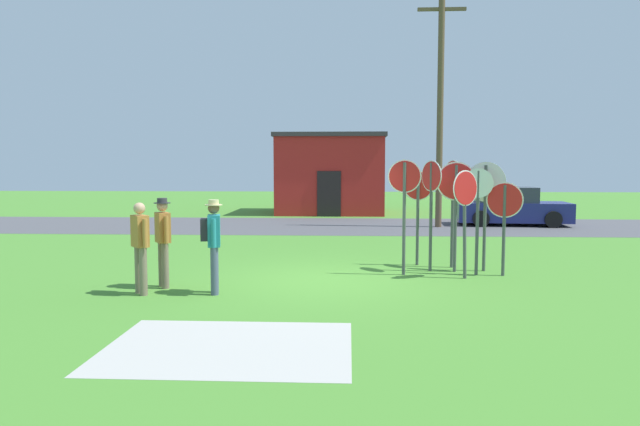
{
  "coord_description": "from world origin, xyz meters",
  "views": [
    {
      "loc": [
        0.49,
        -11.69,
        2.36
      ],
      "look_at": [
        -0.15,
        1.09,
        1.3
      ],
      "focal_mm": 32.29,
      "sensor_mm": 36.0,
      "label": 1
    }
  ],
  "objects_px": {
    "person_holding_notes": "(140,243)",
    "stop_sign_rear_right": "(465,205)",
    "parked_car_on_street": "(510,208)",
    "stop_sign_leaning_left": "(478,204)",
    "utility_pole": "(440,107)",
    "stop_sign_far_back": "(456,196)",
    "stop_sign_tallest": "(431,197)",
    "stop_sign_low_front": "(418,202)",
    "stop_sign_center_cluster": "(404,197)",
    "stop_sign_nearest": "(504,212)",
    "stop_sign_rear_left": "(485,196)",
    "stop_sign_leaning_right": "(453,196)",
    "person_on_left": "(163,237)",
    "person_with_sunhat": "(213,239)"
  },
  "relations": [
    {
      "from": "parked_car_on_street",
      "to": "stop_sign_leaning_left",
      "type": "xyz_separation_m",
      "value": [
        -3.62,
        -10.56,
        0.84
      ]
    },
    {
      "from": "parked_car_on_street",
      "to": "stop_sign_center_cluster",
      "type": "bearing_deg",
      "value": -115.98
    },
    {
      "from": "parked_car_on_street",
      "to": "stop_sign_far_back",
      "type": "height_order",
      "value": "stop_sign_far_back"
    },
    {
      "from": "parked_car_on_street",
      "to": "stop_sign_rear_left",
      "type": "height_order",
      "value": "stop_sign_rear_left"
    },
    {
      "from": "stop_sign_tallest",
      "to": "stop_sign_rear_left",
      "type": "relative_size",
      "value": 1.01
    },
    {
      "from": "utility_pole",
      "to": "stop_sign_far_back",
      "type": "distance_m",
      "value": 9.88
    },
    {
      "from": "person_with_sunhat",
      "to": "stop_sign_low_front",
      "type": "bearing_deg",
      "value": 38.15
    },
    {
      "from": "stop_sign_low_front",
      "to": "stop_sign_leaning_left",
      "type": "distance_m",
      "value": 1.59
    },
    {
      "from": "utility_pole",
      "to": "stop_sign_leaning_left",
      "type": "distance_m",
      "value": 10.19
    },
    {
      "from": "stop_sign_center_cluster",
      "to": "stop_sign_far_back",
      "type": "relative_size",
      "value": 1.02
    },
    {
      "from": "utility_pole",
      "to": "stop_sign_rear_left",
      "type": "relative_size",
      "value": 3.59
    },
    {
      "from": "utility_pole",
      "to": "stop_sign_far_back",
      "type": "relative_size",
      "value": 3.59
    },
    {
      "from": "stop_sign_nearest",
      "to": "person_with_sunhat",
      "type": "distance_m",
      "value": 6.15
    },
    {
      "from": "stop_sign_low_front",
      "to": "stop_sign_rear_right",
      "type": "height_order",
      "value": "stop_sign_rear_right"
    },
    {
      "from": "stop_sign_rear_left",
      "to": "stop_sign_leaning_right",
      "type": "height_order",
      "value": "stop_sign_leaning_right"
    },
    {
      "from": "utility_pole",
      "to": "stop_sign_nearest",
      "type": "bearing_deg",
      "value": -90.74
    },
    {
      "from": "stop_sign_leaning_right",
      "to": "person_on_left",
      "type": "relative_size",
      "value": 1.43
    },
    {
      "from": "stop_sign_far_back",
      "to": "stop_sign_rear_left",
      "type": "bearing_deg",
      "value": 11.15
    },
    {
      "from": "stop_sign_center_cluster",
      "to": "stop_sign_leaning_right",
      "type": "height_order",
      "value": "stop_sign_center_cluster"
    },
    {
      "from": "parked_car_on_street",
      "to": "person_on_left",
      "type": "height_order",
      "value": "person_on_left"
    },
    {
      "from": "utility_pole",
      "to": "stop_sign_low_front",
      "type": "bearing_deg",
      "value": -101.91
    },
    {
      "from": "stop_sign_nearest",
      "to": "utility_pole",
      "type": "bearing_deg",
      "value": 89.26
    },
    {
      "from": "stop_sign_tallest",
      "to": "stop_sign_far_back",
      "type": "bearing_deg",
      "value": -5.31
    },
    {
      "from": "stop_sign_rear_left",
      "to": "person_on_left",
      "type": "bearing_deg",
      "value": -162.54
    },
    {
      "from": "stop_sign_rear_left",
      "to": "stop_sign_far_back",
      "type": "bearing_deg",
      "value": -168.85
    },
    {
      "from": "person_holding_notes",
      "to": "stop_sign_rear_right",
      "type": "bearing_deg",
      "value": 16.39
    },
    {
      "from": "parked_car_on_street",
      "to": "stop_sign_tallest",
      "type": "distance_m",
      "value": 11.21
    },
    {
      "from": "person_with_sunhat",
      "to": "person_holding_notes",
      "type": "distance_m",
      "value": 1.32
    },
    {
      "from": "stop_sign_tallest",
      "to": "person_holding_notes",
      "type": "distance_m",
      "value": 6.24
    },
    {
      "from": "stop_sign_rear_left",
      "to": "stop_sign_low_front",
      "type": "bearing_deg",
      "value": 154.97
    },
    {
      "from": "utility_pole",
      "to": "stop_sign_rear_right",
      "type": "xyz_separation_m",
      "value": [
        -1.02,
        -10.12,
        -3.02
      ]
    },
    {
      "from": "stop_sign_low_front",
      "to": "stop_sign_center_cluster",
      "type": "distance_m",
      "value": 1.31
    },
    {
      "from": "parked_car_on_street",
      "to": "stop_sign_nearest",
      "type": "height_order",
      "value": "stop_sign_nearest"
    },
    {
      "from": "stop_sign_leaning_left",
      "to": "utility_pole",
      "type": "bearing_deg",
      "value": 86.06
    },
    {
      "from": "stop_sign_rear_left",
      "to": "stop_sign_rear_right",
      "type": "relative_size",
      "value": 1.08
    },
    {
      "from": "utility_pole",
      "to": "person_on_left",
      "type": "bearing_deg",
      "value": -121.76
    },
    {
      "from": "stop_sign_nearest",
      "to": "person_holding_notes",
      "type": "relative_size",
      "value": 1.19
    },
    {
      "from": "stop_sign_tallest",
      "to": "stop_sign_low_front",
      "type": "bearing_deg",
      "value": 105.14
    },
    {
      "from": "person_on_left",
      "to": "person_holding_notes",
      "type": "bearing_deg",
      "value": -109.83
    },
    {
      "from": "utility_pole",
      "to": "stop_sign_leaning_right",
      "type": "height_order",
      "value": "utility_pole"
    },
    {
      "from": "utility_pole",
      "to": "stop_sign_tallest",
      "type": "distance_m",
      "value": 9.91
    },
    {
      "from": "person_on_left",
      "to": "stop_sign_nearest",
      "type": "bearing_deg",
      "value": 12.52
    },
    {
      "from": "person_on_left",
      "to": "stop_sign_low_front",
      "type": "bearing_deg",
      "value": 27.74
    },
    {
      "from": "stop_sign_rear_left",
      "to": "stop_sign_leaning_left",
      "type": "bearing_deg",
      "value": -120.33
    },
    {
      "from": "stop_sign_tallest",
      "to": "stop_sign_center_cluster",
      "type": "relative_size",
      "value": 1.0
    },
    {
      "from": "stop_sign_rear_left",
      "to": "stop_sign_center_cluster",
      "type": "height_order",
      "value": "stop_sign_center_cluster"
    },
    {
      "from": "stop_sign_low_front",
      "to": "person_holding_notes",
      "type": "xyz_separation_m",
      "value": [
        -5.42,
        -3.35,
        -0.55
      ]
    },
    {
      "from": "utility_pole",
      "to": "stop_sign_leaning_right",
      "type": "xyz_separation_m",
      "value": [
        -1.05,
        -8.83,
        -2.92
      ]
    },
    {
      "from": "stop_sign_leaning_right",
      "to": "person_on_left",
      "type": "distance_m",
      "value": 6.5
    },
    {
      "from": "utility_pole",
      "to": "parked_car_on_street",
      "type": "height_order",
      "value": "utility_pole"
    }
  ]
}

